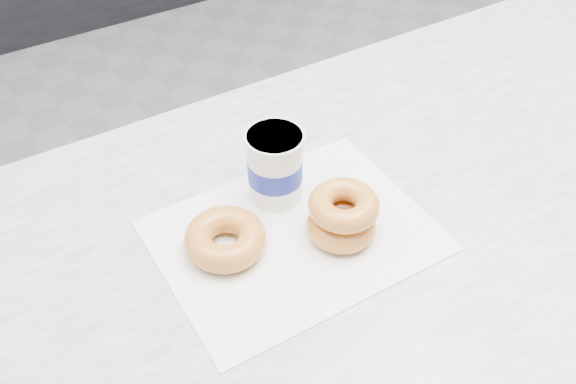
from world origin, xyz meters
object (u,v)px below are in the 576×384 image
at_px(counter, 430,360).
at_px(coffee_cup, 275,166).
at_px(donut_single, 225,239).
at_px(donut_stack, 343,215).

xyz_separation_m(counter, coffee_cup, (-0.25, 0.13, 0.50)).
bearing_deg(counter, donut_single, 168.52).
relative_size(counter, donut_stack, 24.70).
relative_size(donut_single, coffee_cup, 1.00).
distance_m(counter, donut_stack, 0.53).
xyz_separation_m(donut_single, coffee_cup, (0.10, 0.05, 0.03)).
distance_m(donut_single, coffee_cup, 0.12).
height_order(donut_single, coffee_cup, coffee_cup).
height_order(counter, coffee_cup, coffee_cup).
xyz_separation_m(donut_single, donut_stack, (0.14, -0.05, 0.01)).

